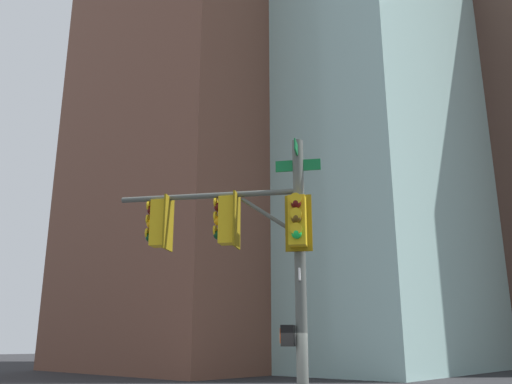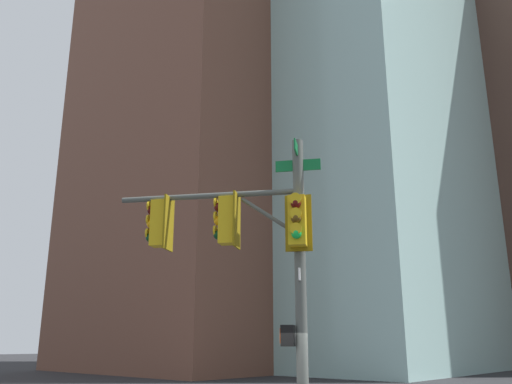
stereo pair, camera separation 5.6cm
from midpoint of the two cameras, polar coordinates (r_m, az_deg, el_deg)
The scene contains 2 objects.
signal_pole_assembly at distance 10.97m, azimuth -0.06°, elevation -5.96°, with size 2.49×3.81×6.46m.
building_brick_nearside at distance 52.93m, azimuth -3.82°, elevation 4.47°, with size 23.07×19.75×40.98m, color brown.
Camera 2 is at (-8.17, -6.39, 2.34)m, focal length 37.59 mm.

